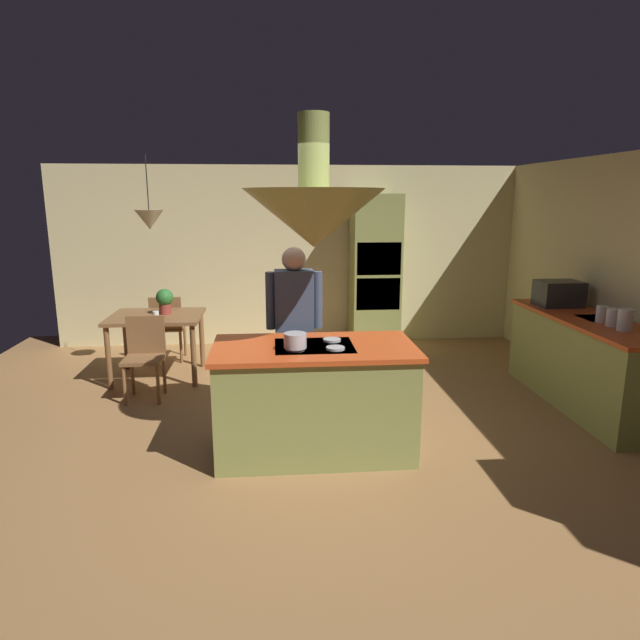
% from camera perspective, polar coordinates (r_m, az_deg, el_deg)
% --- Properties ---
extents(ground, '(8.16, 8.16, 0.00)m').
position_cam_1_polar(ground, '(4.98, -0.77, -12.34)').
color(ground, '#9E7042').
extents(wall_back, '(6.80, 0.10, 2.55)m').
position_cam_1_polar(wall_back, '(8.00, -2.62, 6.67)').
color(wall_back, beige).
rests_on(wall_back, ground).
extents(kitchen_island, '(1.66, 0.90, 0.94)m').
position_cam_1_polar(kitchen_island, '(4.62, -0.60, -8.15)').
color(kitchen_island, '#8C934C').
rests_on(kitchen_island, ground).
extents(counter_run_right, '(0.73, 2.19, 0.92)m').
position_cam_1_polar(counter_run_right, '(6.22, 25.93, -3.88)').
color(counter_run_right, '#8C934C').
rests_on(counter_run_right, ground).
extents(oven_tower, '(0.66, 0.62, 2.15)m').
position_cam_1_polar(oven_tower, '(7.75, 5.71, 4.95)').
color(oven_tower, '#8C934C').
rests_on(oven_tower, ground).
extents(dining_table, '(1.05, 0.87, 0.76)m').
position_cam_1_polar(dining_table, '(6.71, -16.66, -0.37)').
color(dining_table, brown).
rests_on(dining_table, ground).
extents(person_at_island, '(0.53, 0.22, 1.66)m').
position_cam_1_polar(person_at_island, '(5.16, -2.68, -0.27)').
color(person_at_island, tan).
rests_on(person_at_island, ground).
extents(range_hood, '(1.10, 1.10, 1.00)m').
position_cam_1_polar(range_hood, '(4.32, -0.65, 10.92)').
color(range_hood, '#8C934C').
extents(pendant_light_over_table, '(0.32, 0.32, 0.82)m').
position_cam_1_polar(pendant_light_over_table, '(6.55, -17.33, 9.96)').
color(pendant_light_over_table, beige).
extents(chair_facing_island, '(0.40, 0.40, 0.87)m').
position_cam_1_polar(chair_facing_island, '(6.12, -17.78, -3.14)').
color(chair_facing_island, brown).
rests_on(chair_facing_island, ground).
extents(chair_by_back_wall, '(0.40, 0.40, 0.87)m').
position_cam_1_polar(chair_by_back_wall, '(7.37, -15.58, -0.38)').
color(chair_by_back_wall, brown).
rests_on(chair_by_back_wall, ground).
extents(potted_plant_on_table, '(0.20, 0.20, 0.30)m').
position_cam_1_polar(potted_plant_on_table, '(6.68, -15.86, 2.01)').
color(potted_plant_on_table, '#99382D').
rests_on(potted_plant_on_table, dining_table).
extents(cup_on_table, '(0.07, 0.07, 0.09)m').
position_cam_1_polar(cup_on_table, '(6.46, -16.72, 0.49)').
color(cup_on_table, white).
rests_on(cup_on_table, dining_table).
extents(canister_flour, '(0.13, 0.13, 0.20)m').
position_cam_1_polar(canister_flour, '(5.66, 29.18, 0.01)').
color(canister_flour, silver).
rests_on(canister_flour, counter_run_right).
extents(canister_sugar, '(0.12, 0.12, 0.17)m').
position_cam_1_polar(canister_sugar, '(5.81, 28.19, 0.24)').
color(canister_sugar, silver).
rests_on(canister_sugar, counter_run_right).
extents(canister_tea, '(0.10, 0.10, 0.16)m').
position_cam_1_polar(canister_tea, '(5.96, 27.25, 0.55)').
color(canister_tea, silver).
rests_on(canister_tea, counter_run_right).
extents(microwave_on_counter, '(0.46, 0.36, 0.28)m').
position_cam_1_polar(microwave_on_counter, '(6.65, 23.59, 2.55)').
color(microwave_on_counter, '#232326').
rests_on(microwave_on_counter, counter_run_right).
extents(cooking_pot_on_cooktop, '(0.18, 0.18, 0.12)m').
position_cam_1_polar(cooking_pot_on_cooktop, '(4.32, -2.60, -2.15)').
color(cooking_pot_on_cooktop, '#B2B2B7').
rests_on(cooking_pot_on_cooktop, kitchen_island).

